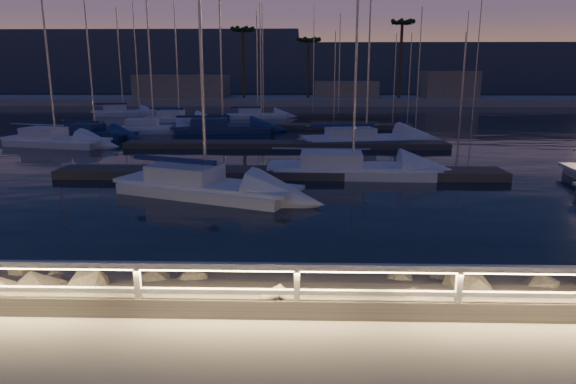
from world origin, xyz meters
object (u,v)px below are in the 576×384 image
sailboat_b (202,185)px  guard_rail (240,278)px  sailboat_a (54,139)px  sailboat_i (178,118)px  sailboat_c (348,168)px  sailboat_g (220,128)px  sailboat_l (363,138)px  sailboat_j (94,132)px  sailboat_n (256,115)px  sailboat_m (122,112)px  sailboat_e (152,128)px

sailboat_b → guard_rail: bearing=-53.7°
sailboat_a → sailboat_b: size_ratio=0.96×
sailboat_a → sailboat_i: sailboat_a is taller
sailboat_c → sailboat_g: size_ratio=0.98×
sailboat_b → sailboat_c: bearing=54.7°
sailboat_l → sailboat_j: bearing=160.0°
sailboat_a → sailboat_n: 25.00m
guard_rail → sailboat_c: sailboat_c is taller
sailboat_a → sailboat_n: (12.26, 21.79, -0.06)m
sailboat_i → sailboat_m: (-8.46, 7.64, 0.01)m
guard_rail → sailboat_g: 34.96m
sailboat_i → sailboat_n: (7.73, 4.22, -0.03)m
sailboat_j → sailboat_l: 20.95m
sailboat_c → sailboat_j: 23.73m
sailboat_j → sailboat_c: bearing=-16.1°
sailboat_c → sailboat_l: (2.03, 11.52, 0.00)m
sailboat_c → sailboat_j: (-18.69, 14.63, -0.03)m
sailboat_a → sailboat_c: size_ratio=0.93×
sailboat_b → sailboat_e: bearing=133.0°
sailboat_i → sailboat_n: size_ratio=1.02×
sailboat_a → sailboat_e: 9.08m
sailboat_b → sailboat_i: (-8.59, 31.77, -0.02)m
sailboat_l → sailboat_n: sailboat_l is taller
sailboat_m → sailboat_a: bearing=-99.1°
sailboat_g → sailboat_l: bearing=-38.3°
sailboat_g → sailboat_n: 13.73m
sailboat_e → sailboat_g: bearing=-5.0°
sailboat_a → sailboat_b: (13.12, -14.20, -0.01)m
sailboat_i → sailboat_n: sailboat_i is taller
sailboat_j → sailboat_n: (11.29, 17.16, -0.01)m
sailboat_g → sailboat_i: bearing=114.3°
guard_rail → sailboat_l: (5.49, 27.80, -0.93)m
sailboat_b → sailboat_n: sailboat_b is taller
sailboat_c → sailboat_m: sailboat_c is taller
sailboat_m → sailboat_n: bearing=-29.9°
sailboat_l → guard_rail: bearing=-112.6°
sailboat_e → sailboat_c: bearing=-58.5°
sailboat_b → sailboat_m: sailboat_b is taller
sailboat_j → sailboat_e: bearing=63.0°
sailboat_g → sailboat_l: size_ratio=0.94×
sailboat_g → sailboat_m: (-14.32, 17.03, -0.00)m
sailboat_b → sailboat_j: (-12.15, 18.82, -0.04)m
sailboat_c → sailboat_b: bearing=-144.6°
guard_rail → sailboat_b: (-3.08, 12.08, -0.92)m
sailboat_i → sailboat_c: bearing=-56.1°
sailboat_i → sailboat_l: bearing=-38.0°
sailboat_i → sailboat_l: 23.49m
guard_rail → sailboat_j: size_ratio=3.71×
sailboat_a → sailboat_m: size_ratio=1.07×
sailboat_e → sailboat_j: (-3.66, -3.19, -0.03)m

